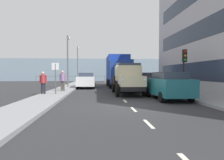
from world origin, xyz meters
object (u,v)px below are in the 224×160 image
Objects in this scene: traffic_light_near at (184,62)px; street_sign at (55,73)px; pedestrian_couple_b at (43,81)px; lamp_post_promenade at (68,56)px; car_black_kerbside_2 at (134,80)px; car_white_oppositeside_0 at (86,80)px; pedestrian_by_lamp at (62,79)px; lorry_cargo_blue at (118,70)px; car_teal_kerbside_near at (168,85)px; car_maroon_kerbside_1 at (144,81)px; truck_vintage_cream at (128,79)px; pedestrian_near_railing at (63,79)px; lamp_post_far at (78,61)px.

street_sign is at bearing -5.35° from traffic_light_near.
lamp_post_promenade is (-0.65, -7.80, 2.53)m from pedestrian_couple_b.
car_black_kerbside_2 is 8.25m from lamp_post_promenade.
traffic_light_near is (-7.43, 8.41, 1.58)m from car_white_oppositeside_0.
lorry_cargo_blue is at bearing -137.00° from pedestrian_by_lamp.
car_maroon_kerbside_1 is (0.00, -6.24, -0.00)m from car_teal_kerbside_near.
traffic_light_near reaches higher than truck_vintage_cream.
car_maroon_kerbside_1 is 9.16m from pedestrian_couple_b.
truck_vintage_cream is at bearing -175.96° from pedestrian_couple_b.
car_white_oppositeside_0 is 2.51× the size of pedestrian_near_railing.
street_sign is (-0.36, 20.22, -2.24)m from lamp_post_far.
car_maroon_kerbside_1 is at bearing 115.52° from lamp_post_far.
traffic_light_near is at bearing 100.32° from car_black_kerbside_2.
pedestrian_near_railing is (7.36, -4.75, 0.28)m from car_teal_kerbside_near.
pedestrian_by_lamp is at bearing -27.28° from traffic_light_near.
car_black_kerbside_2 is 14.10m from lamp_post_far.
pedestrian_by_lamp is at bearing -78.75° from pedestrian_near_railing.
lorry_cargo_blue is 8.04m from pedestrian_by_lamp.
truck_vintage_cream is 6.60m from pedestrian_by_lamp.
lorry_cargo_blue reaches higher than car_teal_kerbside_near.
car_black_kerbside_2 is at bearing -147.65° from pedestrian_by_lamp.
pedestrian_couple_b is (2.72, 7.42, 0.20)m from car_white_oppositeside_0.
lamp_post_promenade is at bearing -53.21° from car_teal_kerbside_near.
car_maroon_kerbside_1 is 2.28× the size of pedestrian_near_railing.
car_black_kerbside_2 is 1.78× the size of street_sign.
traffic_light_near is at bearing -138.90° from car_teal_kerbside_near.
lamp_post_promenade is at bearing -42.75° from traffic_light_near.
car_teal_kerbside_near is 7.89m from street_sign.
car_maroon_kerbside_1 and car_black_kerbside_2 have the same top height.
traffic_light_near is at bearing 110.76° from car_maroon_kerbside_1.
street_sign reaches higher than car_black_kerbside_2.
lamp_post_far reaches higher than car_black_kerbside_2.
pedestrian_couple_b is 0.26× the size of lamp_post_far.
car_black_kerbside_2 is (-2.06, -8.32, -0.28)m from truck_vintage_cream.
lorry_cargo_blue is at bearing 119.07° from lamp_post_far.
pedestrian_near_railing is 2.40m from street_sign.
lamp_post_promenade is 8.16m from street_sign.
car_maroon_kerbside_1 and car_white_oppositeside_0 have the same top height.
lamp_post_far reaches higher than pedestrian_by_lamp.
traffic_light_near reaches higher than pedestrian_couple_b.
truck_vintage_cream is at bearing 88.66° from lorry_cargo_blue.
lorry_cargo_blue reaches higher than street_sign.
traffic_light_near is 1.42× the size of street_sign.
lorry_cargo_blue is 10.96m from traffic_light_near.
lorry_cargo_blue is 9.05m from pedestrian_near_railing.
traffic_light_near is (-1.78, 9.75, 1.58)m from car_black_kerbside_2.
lorry_cargo_blue is at bearing -165.29° from lamp_post_promenade.
lamp_post_far is at bearing -55.35° from car_black_kerbside_2.
lorry_cargo_blue reaches higher than truck_vintage_cream.
lamp_post_far is (9.60, -21.08, 1.45)m from traffic_light_near.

